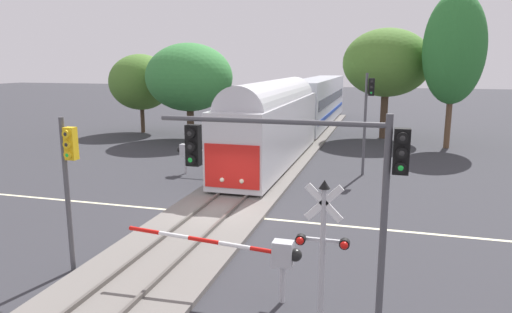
% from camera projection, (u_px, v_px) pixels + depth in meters
% --- Properties ---
extents(ground_plane, '(220.00, 220.00, 0.00)m').
position_uv_depth(ground_plane, '(216.00, 214.00, 20.51)').
color(ground_plane, '#333338').
extents(road_centre_stripe, '(44.00, 0.20, 0.01)m').
position_uv_depth(road_centre_stripe, '(216.00, 214.00, 20.51)').
color(road_centre_stripe, beige).
rests_on(road_centre_stripe, ground).
extents(railway_track, '(4.40, 80.00, 0.32)m').
position_uv_depth(railway_track, '(216.00, 212.00, 20.49)').
color(railway_track, slate).
rests_on(railway_track, ground).
extents(commuter_train, '(3.04, 40.48, 5.16)m').
position_uv_depth(commuter_train, '(302.00, 108.00, 39.72)').
color(commuter_train, silver).
rests_on(commuter_train, railway_track).
extents(crossing_gate_near, '(5.25, 0.40, 1.80)m').
position_uv_depth(crossing_gate_near, '(265.00, 253.00, 12.86)').
color(crossing_gate_near, '#B7B7BC').
rests_on(crossing_gate_near, ground).
extents(crossing_signal_mast, '(1.36, 0.44, 3.75)m').
position_uv_depth(crossing_signal_mast, '(323.00, 236.00, 11.67)').
color(crossing_signal_mast, '#B2B2B7').
rests_on(crossing_signal_mast, ground).
extents(crossing_gate_far, '(5.34, 0.40, 1.80)m').
position_uv_depth(crossing_gate_far, '(193.00, 151.00, 27.60)').
color(crossing_gate_far, '#B7B7BC').
rests_on(crossing_gate_far, ground).
extents(traffic_signal_far_side, '(0.53, 0.38, 6.00)m').
position_uv_depth(traffic_signal_far_side, '(368.00, 108.00, 26.86)').
color(traffic_signal_far_side, '#4C4C51').
rests_on(traffic_signal_far_side, ground).
extents(traffic_signal_median, '(0.53, 0.38, 4.97)m').
position_uv_depth(traffic_signal_median, '(69.00, 170.00, 14.27)').
color(traffic_signal_median, '#4C4C51').
rests_on(traffic_signal_median, ground).
extents(traffic_signal_near_right, '(5.79, 0.38, 5.51)m').
position_uv_depth(traffic_signal_near_right, '(314.00, 170.00, 10.53)').
color(traffic_signal_near_right, '#4C4C51').
rests_on(traffic_signal_near_right, ground).
extents(oak_behind_train, '(7.35, 7.35, 8.20)m').
position_uv_depth(oak_behind_train, '(189.00, 77.00, 39.28)').
color(oak_behind_train, '#4C3828').
rests_on(oak_behind_train, ground).
extents(elm_centre_background, '(7.46, 7.46, 9.46)m').
position_uv_depth(elm_centre_background, '(387.00, 63.00, 39.87)').
color(elm_centre_background, '#4C3828').
rests_on(elm_centre_background, ground).
extents(pine_left_background, '(5.87, 5.87, 7.34)m').
position_uv_depth(pine_left_background, '(141.00, 82.00, 43.51)').
color(pine_left_background, '#4C3828').
rests_on(pine_left_background, ground).
extents(oak_far_right, '(4.56, 4.56, 11.76)m').
position_uv_depth(oak_far_right, '(454.00, 49.00, 34.86)').
color(oak_far_right, brown).
rests_on(oak_far_right, ground).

